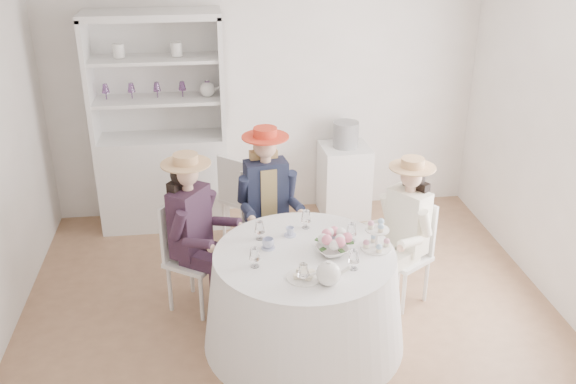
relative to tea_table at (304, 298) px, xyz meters
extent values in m
plane|color=#8A6345|center=(-0.06, 0.42, -0.39)|extent=(4.50, 4.50, 0.00)
plane|color=silver|center=(-0.06, 2.42, 0.96)|extent=(4.50, 0.00, 4.50)
plane|color=silver|center=(-0.06, -1.58, 0.96)|extent=(4.50, 0.00, 4.50)
plane|color=silver|center=(2.19, 0.42, 0.96)|extent=(0.00, 4.50, 4.50)
cone|color=white|center=(0.00, 0.00, -0.01)|extent=(1.56, 1.56, 0.76)
cylinder|color=white|center=(0.00, 0.00, 0.38)|extent=(1.36, 1.36, 0.02)
cube|color=silver|center=(-1.14, 2.17, 0.10)|extent=(1.39, 0.76, 0.98)
cube|color=silver|center=(-1.14, 2.39, 1.20)|extent=(1.29, 0.32, 1.20)
cube|color=silver|center=(-1.14, 2.17, 1.80)|extent=(1.39, 0.76, 0.07)
cube|color=silver|center=(-1.78, 2.17, 1.20)|extent=(0.15, 0.49, 1.20)
cube|color=silver|center=(-0.51, 2.17, 1.20)|extent=(0.15, 0.49, 1.20)
cube|color=silver|center=(-1.14, 2.17, 0.98)|extent=(1.29, 0.69, 0.03)
cube|color=silver|center=(-1.14, 2.17, 1.38)|extent=(1.29, 0.69, 0.03)
sphere|color=white|center=(-0.65, 2.17, 1.06)|extent=(0.15, 0.15, 0.15)
cube|color=silver|center=(0.77, 2.17, 0.00)|extent=(0.53, 0.53, 0.78)
cylinder|color=black|center=(0.77, 2.17, 0.53)|extent=(0.29, 0.29, 0.27)
cube|color=silver|center=(-0.83, 0.57, 0.05)|extent=(0.55, 0.55, 0.04)
cylinder|color=silver|center=(-0.79, 0.36, -0.17)|extent=(0.04, 0.04, 0.43)
cylinder|color=silver|center=(-0.61, 0.62, -0.17)|extent=(0.04, 0.04, 0.43)
cylinder|color=silver|center=(-1.05, 0.53, -0.17)|extent=(0.04, 0.04, 0.43)
cylinder|color=silver|center=(-0.87, 0.79, -0.17)|extent=(0.04, 0.04, 0.43)
cube|color=silver|center=(-0.98, 0.67, 0.32)|extent=(0.23, 0.33, 0.49)
cube|color=black|center=(-0.85, 0.59, 0.42)|extent=(0.36, 0.40, 0.57)
cube|color=black|center=(-0.78, 0.44, 0.13)|extent=(0.35, 0.29, 0.12)
cylinder|color=black|center=(-0.67, 0.36, -0.16)|extent=(0.10, 0.10, 0.45)
cylinder|color=black|center=(-0.93, 0.40, 0.49)|extent=(0.19, 0.17, 0.27)
cube|color=black|center=(-0.69, 0.58, 0.13)|extent=(0.35, 0.29, 0.12)
cylinder|color=black|center=(-0.57, 0.50, -0.16)|extent=(0.10, 0.10, 0.45)
cylinder|color=black|center=(-0.70, 0.73, 0.49)|extent=(0.19, 0.17, 0.27)
cylinder|color=#D8A889|center=(-0.85, 0.59, 0.72)|extent=(0.09, 0.09, 0.08)
sphere|color=#D8A889|center=(-0.85, 0.59, 0.83)|extent=(0.19, 0.19, 0.19)
sphere|color=black|center=(-0.89, 0.61, 0.82)|extent=(0.19, 0.19, 0.19)
cube|color=black|center=(-0.91, 0.63, 0.58)|extent=(0.20, 0.24, 0.37)
cylinder|color=tan|center=(-0.85, 0.59, 0.92)|extent=(0.39, 0.39, 0.01)
cylinder|color=tan|center=(-0.85, 0.59, 0.96)|extent=(0.20, 0.20, 0.08)
cube|color=silver|center=(-0.19, 0.99, 0.07)|extent=(0.46, 0.46, 0.04)
cylinder|color=silver|center=(-0.32, 0.81, -0.17)|extent=(0.04, 0.04, 0.44)
cylinder|color=silver|center=(0.00, 0.86, -0.17)|extent=(0.04, 0.04, 0.44)
cylinder|color=silver|center=(-0.37, 1.13, -0.17)|extent=(0.04, 0.04, 0.44)
cylinder|color=silver|center=(-0.05, 1.18, -0.17)|extent=(0.04, 0.04, 0.44)
cube|color=silver|center=(-0.21, 1.17, 0.34)|extent=(0.38, 0.09, 0.51)
cube|color=#1C2238|center=(-0.19, 1.01, 0.44)|extent=(0.39, 0.25, 0.59)
cube|color=tan|center=(-0.19, 1.01, 0.44)|extent=(0.17, 0.24, 0.51)
cube|color=#1C2238|center=(-0.26, 0.86, 0.15)|extent=(0.18, 0.36, 0.12)
cylinder|color=#1C2238|center=(-0.24, 0.72, -0.16)|extent=(0.10, 0.10, 0.47)
cylinder|color=#1C2238|center=(-0.39, 0.94, 0.51)|extent=(0.12, 0.19, 0.28)
cube|color=#1C2238|center=(-0.08, 0.89, 0.15)|extent=(0.18, 0.36, 0.12)
cylinder|color=#1C2238|center=(-0.06, 0.75, -0.16)|extent=(0.10, 0.10, 0.47)
cylinder|color=#1C2238|center=(0.02, 1.01, 0.51)|extent=(0.12, 0.19, 0.28)
cylinder|color=#D8A889|center=(-0.19, 1.01, 0.75)|extent=(0.09, 0.09, 0.08)
sphere|color=#D8A889|center=(-0.19, 1.01, 0.86)|extent=(0.19, 0.19, 0.19)
sphere|color=tan|center=(-0.20, 1.06, 0.85)|extent=(0.19, 0.19, 0.19)
cube|color=tan|center=(-0.20, 1.09, 0.61)|extent=(0.25, 0.12, 0.38)
cylinder|color=red|center=(-0.19, 1.01, 0.96)|extent=(0.40, 0.40, 0.01)
cylinder|color=red|center=(-0.19, 1.01, 1.00)|extent=(0.20, 0.20, 0.08)
cube|color=silver|center=(0.91, 0.44, 0.03)|extent=(0.52, 0.52, 0.04)
cylinder|color=silver|center=(0.70, 0.48, -0.18)|extent=(0.03, 0.03, 0.41)
cylinder|color=silver|center=(0.87, 0.23, -0.18)|extent=(0.03, 0.03, 0.41)
cylinder|color=silver|center=(0.95, 0.65, -0.18)|extent=(0.03, 0.03, 0.41)
cylinder|color=silver|center=(1.12, 0.40, -0.18)|extent=(0.03, 0.03, 0.41)
cube|color=silver|center=(1.05, 0.53, 0.28)|extent=(0.22, 0.31, 0.47)
cube|color=white|center=(0.93, 0.45, 0.38)|extent=(0.34, 0.38, 0.54)
cube|color=white|center=(0.77, 0.45, 0.11)|extent=(0.33, 0.28, 0.11)
cylinder|color=white|center=(0.66, 0.37, -0.17)|extent=(0.09, 0.09, 0.43)
cylinder|color=white|center=(0.79, 0.59, 0.44)|extent=(0.18, 0.16, 0.26)
cube|color=white|center=(0.87, 0.31, 0.11)|extent=(0.33, 0.28, 0.11)
cylinder|color=white|center=(0.76, 0.23, -0.17)|extent=(0.09, 0.09, 0.43)
cylinder|color=white|center=(1.00, 0.27, 0.44)|extent=(0.18, 0.16, 0.26)
cylinder|color=#D8A889|center=(0.93, 0.45, 0.67)|extent=(0.08, 0.08, 0.07)
sphere|color=#D8A889|center=(0.93, 0.45, 0.77)|extent=(0.18, 0.18, 0.18)
sphere|color=black|center=(0.96, 0.47, 0.75)|extent=(0.18, 0.18, 0.18)
cube|color=black|center=(0.99, 0.49, 0.53)|extent=(0.19, 0.23, 0.35)
cylinder|color=tan|center=(0.93, 0.45, 0.85)|extent=(0.37, 0.37, 0.01)
cylinder|color=tan|center=(0.93, 0.45, 0.89)|extent=(0.19, 0.19, 0.07)
cube|color=silver|center=(-0.35, 1.77, 0.03)|extent=(0.53, 0.53, 0.04)
cylinder|color=silver|center=(-0.14, 1.79, -0.18)|extent=(0.03, 0.03, 0.41)
cylinder|color=silver|center=(-0.36, 1.99, -0.18)|extent=(0.03, 0.03, 0.41)
cylinder|color=silver|center=(-0.33, 1.56, -0.18)|extent=(0.03, 0.03, 0.41)
cylinder|color=silver|center=(-0.56, 1.76, -0.18)|extent=(0.03, 0.03, 0.41)
cube|color=silver|center=(-0.46, 1.65, 0.28)|extent=(0.28, 0.26, 0.47)
imported|color=white|center=(-0.26, 0.11, 0.43)|extent=(0.10, 0.10, 0.07)
imported|color=white|center=(-0.07, 0.28, 0.43)|extent=(0.08, 0.08, 0.06)
imported|color=white|center=(0.26, 0.14, 0.43)|extent=(0.12, 0.12, 0.08)
imported|color=white|center=(0.20, -0.05, 0.42)|extent=(0.29, 0.29, 0.06)
sphere|color=pink|center=(0.29, 0.01, 0.49)|extent=(0.08, 0.08, 0.08)
sphere|color=white|center=(0.27, 0.05, 0.49)|extent=(0.08, 0.08, 0.08)
sphere|color=pink|center=(0.24, 0.08, 0.49)|extent=(0.08, 0.08, 0.08)
sphere|color=white|center=(0.20, 0.08, 0.49)|extent=(0.08, 0.08, 0.08)
sphere|color=pink|center=(0.17, 0.05, 0.49)|extent=(0.08, 0.08, 0.08)
sphere|color=white|center=(0.15, 0.01, 0.49)|extent=(0.08, 0.08, 0.08)
sphere|color=pink|center=(0.17, -0.03, 0.49)|extent=(0.08, 0.08, 0.08)
sphere|color=white|center=(0.20, -0.05, 0.49)|extent=(0.08, 0.08, 0.08)
sphere|color=pink|center=(0.24, -0.05, 0.49)|extent=(0.08, 0.08, 0.08)
sphere|color=white|center=(0.27, -0.03, 0.49)|extent=(0.08, 0.08, 0.08)
sphere|color=white|center=(0.10, -0.42, 0.47)|extent=(0.17, 0.17, 0.17)
cylinder|color=white|center=(0.20, -0.42, 0.48)|extent=(0.10, 0.03, 0.08)
cylinder|color=white|center=(0.10, -0.42, 0.56)|extent=(0.04, 0.04, 0.02)
cylinder|color=white|center=(-0.05, -0.33, 0.40)|extent=(0.25, 0.25, 0.01)
cube|color=beige|center=(-0.10, -0.35, 0.42)|extent=(0.06, 0.04, 0.03)
cube|color=beige|center=(-0.05, -0.33, 0.43)|extent=(0.07, 0.05, 0.03)
cube|color=beige|center=(-0.01, -0.31, 0.42)|extent=(0.07, 0.06, 0.03)
cube|color=beige|center=(-0.07, -0.29, 0.43)|extent=(0.07, 0.07, 0.03)
cube|color=beige|center=(-0.03, -0.37, 0.42)|extent=(0.06, 0.07, 0.03)
cylinder|color=white|center=(0.55, 0.01, 0.40)|extent=(0.24, 0.24, 0.01)
cylinder|color=white|center=(0.55, 0.01, 0.47)|extent=(0.02, 0.02, 0.16)
cylinder|color=white|center=(0.55, 0.01, 0.55)|extent=(0.18, 0.18, 0.01)
camera|label=1|loc=(-0.65, -4.08, 2.79)|focal=40.00mm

